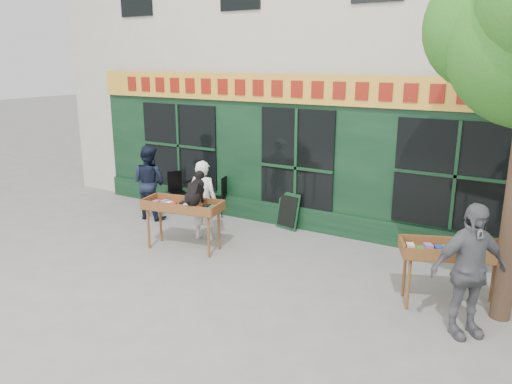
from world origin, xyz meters
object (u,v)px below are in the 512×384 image
man_right (468,271)px  man_left (149,182)px  woman (203,200)px  bistro_table (198,191)px  book_cart_center (183,208)px  dog (195,188)px  book_cart_right (454,254)px

man_right → man_left: bearing=124.2°
woman → bistro_table: woman is taller
book_cart_center → woman: 0.65m
book_cart_center → bistro_table: bearing=110.9°
woman → man_right: 5.32m
dog → woman: (-0.35, 0.70, -0.47)m
dog → book_cart_center: bearing=161.9°
bistro_table → man_left: (-0.70, -0.90, 0.31)m
book_cart_center → bistro_table: (-1.23, 2.05, -0.28)m
man_left → book_cart_right: bearing=168.0°
book_cart_center → man_right: man_right is taller
book_cart_center → dog: (0.35, -0.05, 0.47)m
woman → man_right: bearing=157.4°
book_cart_center → man_right: (5.19, -0.51, 0.09)m
book_cart_right → man_right: 0.81m
book_cart_center → woman: (0.00, 0.65, 0.00)m
book_cart_right → man_right: size_ratio=0.89×
book_cart_center → woman: size_ratio=0.96×
woman → man_left: 1.99m
bistro_table → dog: bearing=-53.1°
book_cart_center → bistro_table: size_ratio=2.09×
book_cart_center → man_left: bearing=139.3°
book_cart_center → dog: bearing=-18.1°
dog → book_cart_right: (4.54, 0.29, -0.47)m
man_right → bistro_table: size_ratio=2.41×
book_cart_right → man_left: man_left is taller
man_left → dog: bearing=147.8°
book_cart_center → dog: dog is taller
woman → bistro_table: size_ratio=2.17×
book_cart_right → man_left: size_ratio=0.95×
book_cart_center → man_left: 2.24m
woman → man_right: (5.19, -1.16, 0.09)m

